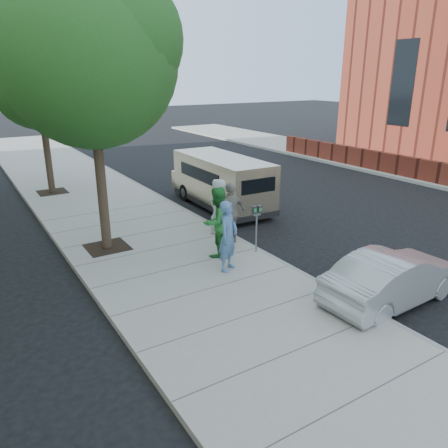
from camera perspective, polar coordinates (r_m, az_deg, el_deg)
The scene contains 13 objects.
ground at distance 12.30m, azimuth -1.18°, elevation -5.11°, with size 120.00×120.00×0.00m, color black.
sidewalk at distance 11.84m, azimuth -5.36°, elevation -5.81°, with size 5.00×60.00×0.15m, color gray.
curb_face at distance 13.01m, azimuth 4.28°, elevation -3.42°, with size 0.12×60.00×0.16m, color gray.
church_wall at distance 22.92m, azimuth 26.39°, elevation 6.00°, with size 0.30×22.00×1.00m, color maroon.
tree_near at distance 12.56m, azimuth -17.00°, elevation 20.61°, with size 4.62×4.60×7.53m.
tree_far at distance 19.96m, azimuth -23.05°, elevation 17.15°, with size 3.92×3.80×6.49m.
parking_meter at distance 12.36m, azimuth 4.30°, elevation 0.69°, with size 0.29×0.12×1.39m.
van at distance 17.17m, azimuth -0.42°, elevation 5.67°, with size 1.99×5.51×2.02m.
sedan at distance 10.76m, azimuth 21.25°, elevation -6.55°, with size 1.31×3.75×1.24m, color #A2A6A9.
person_officer at distance 11.20m, azimuth 0.55°, elevation -1.60°, with size 0.68×0.45×1.87m, color #4D74A4.
person_green_shirt at distance 12.09m, azimuth -0.91°, elevation 0.26°, with size 0.96×0.75×1.98m, color #2B8434.
person_gray_shirt at distance 13.93m, azimuth -0.66°, elevation 2.33°, with size 0.86×0.56×1.76m, color #B2B2B4.
person_striped_polo at distance 13.01m, azimuth 0.92°, elevation 1.39°, with size 1.10×0.46×1.88m, color gray.
Camera 1 is at (-5.74, -9.65, 5.01)m, focal length 35.00 mm.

